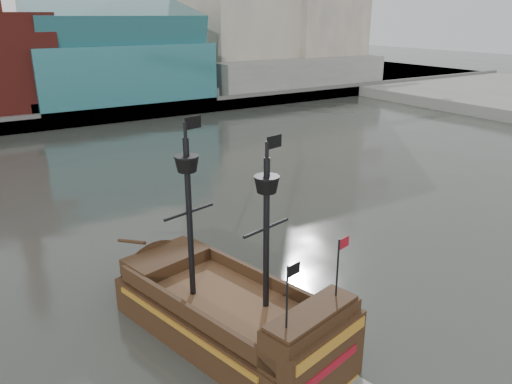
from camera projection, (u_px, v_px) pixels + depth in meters
ground at (351, 320)px, 28.85m from camera, size 400.00×400.00×0.00m
promenade_far at (39, 96)px, 101.37m from camera, size 220.00×60.00×2.00m
seawall at (75, 119)px, 77.91m from camera, size 220.00×1.00×2.60m
crane_a at (362, 4)px, 127.46m from camera, size 22.50×4.00×32.25m
crane_b at (361, 19)px, 141.46m from camera, size 19.10×4.00×26.25m
pirate_ship at (230, 321)px, 26.74m from camera, size 8.85×17.94×12.90m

